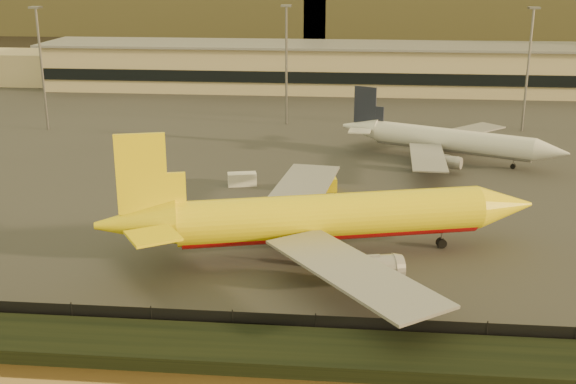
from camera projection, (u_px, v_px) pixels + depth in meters
ground at (305, 280)px, 81.59m from camera, size 900.00×900.00×0.00m
embankment at (291, 352)px, 65.27m from camera, size 320.00×7.00×1.40m
tarmac at (334, 112)px, 171.56m from camera, size 320.00×220.00×0.20m
perimeter_fence at (295, 325)px, 68.87m from camera, size 300.00×0.05×2.20m
terminal_building at (286, 67)px, 199.96m from camera, size 202.00×25.00×12.60m
apron_light_masts at (406, 57)px, 146.45m from camera, size 152.20×12.20×25.40m
dhl_cargo_jet at (324, 218)px, 86.47m from camera, size 52.97×50.77×16.03m
white_narrowbody_jet at (448, 141)px, 128.76m from camera, size 39.36×37.20×11.91m
gse_vehicle_yellow at (322, 185)px, 112.05m from camera, size 4.84×2.77×2.05m
gse_vehicle_white at (242, 179)px, 114.90m from camera, size 4.87×3.02×2.04m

